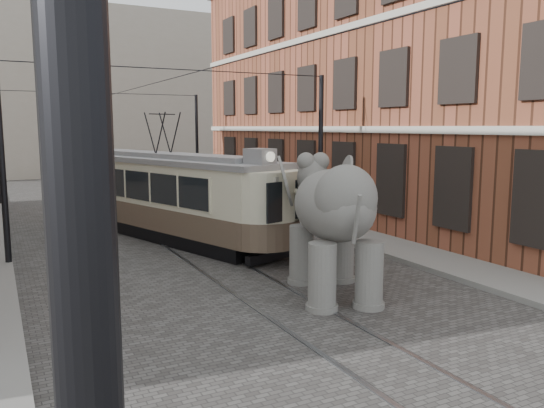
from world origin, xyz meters
TOP-DOWN VIEW (x-y plane):
  - ground at (0.00, 0.00)m, footprint 120.00×120.00m
  - tram_rails at (0.00, 0.00)m, footprint 1.54×80.00m
  - sidewalk_right at (6.00, 0.00)m, footprint 2.00×60.00m
  - brick_building at (11.00, 9.00)m, footprint 8.00×26.00m
  - distant_block at (0.00, 40.00)m, footprint 28.00×10.00m
  - catenary at (-0.20, 5.00)m, footprint 11.00×30.20m
  - tram at (-0.22, 8.24)m, footprint 5.84×11.78m
  - elephant at (1.44, -0.59)m, footprint 4.67×6.29m

SIDE VIEW (x-z plane):
  - ground at x=0.00m, z-range 0.00..0.00m
  - tram_rails at x=0.00m, z-range 0.00..0.02m
  - sidewalk_right at x=6.00m, z-range 0.00..0.15m
  - elephant at x=1.44m, z-range 0.00..3.44m
  - tram at x=-0.22m, z-range 0.00..4.61m
  - catenary at x=-0.20m, z-range 0.00..6.00m
  - brick_building at x=11.00m, z-range 0.00..12.00m
  - distant_block at x=0.00m, z-range 0.00..14.00m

